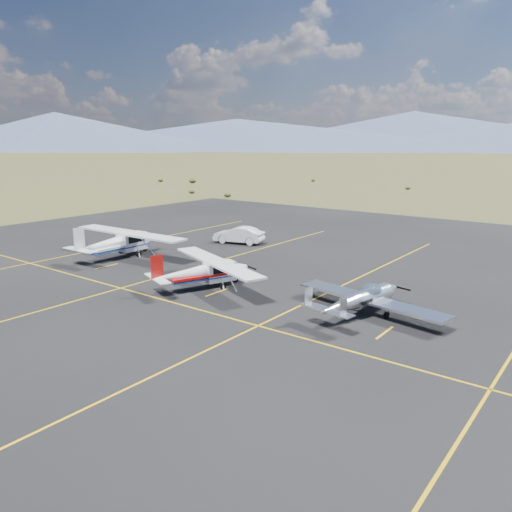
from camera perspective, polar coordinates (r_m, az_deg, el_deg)
ground at (r=29.42m, az=10.49°, el=-5.38°), size 1600.00×1600.00×0.00m
apron at (r=32.98m, az=-0.42°, el=-3.14°), size 72.00×72.00×0.02m
aircraft_low_wing at (r=27.38m, az=12.14°, el=-4.79°), size 6.59×9.09×1.97m
aircraft_cessna at (r=31.80m, az=-6.05°, el=-1.74°), size 7.04×9.70×2.51m
aircraft_plain at (r=41.40m, az=-15.44°, el=1.57°), size 6.91×11.53×2.93m
sedan at (r=45.75m, az=-1.98°, el=2.42°), size 2.78×4.88×1.52m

